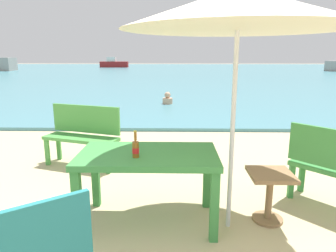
% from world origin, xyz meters
% --- Properties ---
extents(sea_water, '(120.00, 50.00, 0.08)m').
position_xyz_m(sea_water, '(0.00, 30.00, 0.04)').
color(sea_water, teal).
rests_on(sea_water, ground_plane).
extents(picnic_table_green, '(1.40, 0.80, 0.76)m').
position_xyz_m(picnic_table_green, '(-0.32, 1.12, 0.65)').
color(picnic_table_green, '#3D8C42').
rests_on(picnic_table_green, ground_plane).
extents(beer_bottle_amber, '(0.07, 0.07, 0.26)m').
position_xyz_m(beer_bottle_amber, '(-0.43, 0.98, 0.85)').
color(beer_bottle_amber, brown).
rests_on(beer_bottle_amber, picnic_table_green).
extents(patio_umbrella, '(2.10, 2.10, 2.30)m').
position_xyz_m(patio_umbrella, '(0.50, 1.03, 2.12)').
color(patio_umbrella, silver).
rests_on(patio_umbrella, ground_plane).
extents(side_table_wood, '(0.44, 0.44, 0.54)m').
position_xyz_m(side_table_wood, '(0.94, 1.16, 0.35)').
color(side_table_wood, olive).
rests_on(side_table_wood, ground_plane).
extents(bench_green_left, '(1.25, 0.72, 0.95)m').
position_xyz_m(bench_green_left, '(-1.50, 2.82, 0.54)').
color(bench_green_left, '#4C9E47').
rests_on(bench_green_left, ground_plane).
extents(swimmer_person, '(0.34, 0.34, 0.41)m').
position_xyz_m(swimmer_person, '(-0.30, 8.60, 0.24)').
color(swimmer_person, tan).
rests_on(swimmer_person, sea_water).
extents(boat_ferry, '(3.68, 1.00, 1.34)m').
position_xyz_m(boat_ferry, '(-8.18, 39.72, 0.56)').
color(boat_ferry, maroon).
rests_on(boat_ferry, sea_water).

